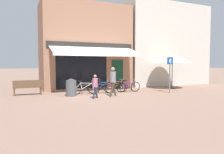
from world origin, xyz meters
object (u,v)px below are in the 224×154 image
(bicycle_red, at_px, (117,87))
(parking_sign, at_px, (170,70))
(litter_bin, at_px, (71,87))
(park_bench, at_px, (28,87))
(pedestrian_adult, at_px, (113,78))
(pedestrian_child, at_px, (96,84))
(cafe_parasol, at_px, (172,59))
(bicycle_silver, at_px, (85,88))
(bicycle_blue, at_px, (101,87))
(bicycle_purple, at_px, (128,87))

(bicycle_red, relative_size, parking_sign, 0.76)
(litter_bin, height_order, park_bench, litter_bin)
(pedestrian_adult, height_order, pedestrian_child, pedestrian_adult)
(pedestrian_child, distance_m, cafe_parasol, 7.11)
(bicycle_silver, distance_m, pedestrian_child, 1.69)
(bicycle_silver, xyz_separation_m, cafe_parasol, (6.76, 0.38, 1.81))
(bicycle_red, height_order, pedestrian_adult, pedestrian_adult)
(bicycle_silver, xyz_separation_m, bicycle_red, (2.08, -0.01, 0.01))
(pedestrian_adult, bearing_deg, bicycle_blue, -90.34)
(bicycle_blue, relative_size, pedestrian_child, 1.31)
(parking_sign, height_order, park_bench, parking_sign)
(parking_sign, bearing_deg, pedestrian_child, -177.65)
(pedestrian_adult, distance_m, litter_bin, 2.41)
(parking_sign, relative_size, cafe_parasol, 0.81)
(bicycle_purple, distance_m, cafe_parasol, 4.29)
(bicycle_red, relative_size, bicycle_purple, 1.04)
(cafe_parasol, xyz_separation_m, park_bench, (-9.83, 0.77, -1.72))
(bicycle_red, height_order, bicycle_purple, bicycle_red)
(bicycle_blue, xyz_separation_m, park_bench, (-4.13, 1.07, 0.09))
(pedestrian_child, bearing_deg, pedestrian_adult, -175.96)
(bicycle_red, distance_m, cafe_parasol, 5.03)
(bicycle_purple, bearing_deg, parking_sign, -29.04)
(bicycle_blue, distance_m, pedestrian_child, 2.01)
(bicycle_blue, relative_size, parking_sign, 0.72)
(bicycle_red, relative_size, pedestrian_child, 1.38)
(parking_sign, distance_m, park_bench, 8.58)
(parking_sign, bearing_deg, bicycle_silver, 164.21)
(bicycle_silver, xyz_separation_m, bicycle_purple, (2.90, -0.03, -0.02))
(litter_bin, bearing_deg, park_bench, 147.24)
(bicycle_blue, distance_m, bicycle_purple, 1.84)
(bicycle_purple, distance_m, parking_sign, 2.79)
(bicycle_silver, xyz_separation_m, litter_bin, (-0.87, -0.26, 0.13))
(bicycle_silver, bearing_deg, bicycle_purple, 15.20)
(bicycle_red, relative_size, cafe_parasol, 0.62)
(pedestrian_adult, bearing_deg, parking_sign, 173.68)
(bicycle_silver, bearing_deg, parking_sign, 0.07)
(pedestrian_child, relative_size, park_bench, 0.78)
(bicycle_purple, height_order, cafe_parasol, cafe_parasol)
(bicycle_purple, bearing_deg, cafe_parasol, 9.96)
(bicycle_red, relative_size, park_bench, 1.08)
(pedestrian_child, bearing_deg, litter_bin, -63.88)
(bicycle_purple, height_order, litter_bin, litter_bin)
(pedestrian_adult, xyz_separation_m, cafe_parasol, (5.56, 1.77, 1.18))
(litter_bin, bearing_deg, parking_sign, -11.15)
(park_bench, bearing_deg, cafe_parasol, -3.60)
(bicycle_blue, relative_size, cafe_parasol, 0.59)
(pedestrian_adult, relative_size, pedestrian_child, 1.30)
(bicycle_purple, bearing_deg, park_bench, 172.64)
(pedestrian_child, bearing_deg, parking_sign, 173.61)
(pedestrian_adult, bearing_deg, pedestrian_child, 7.17)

